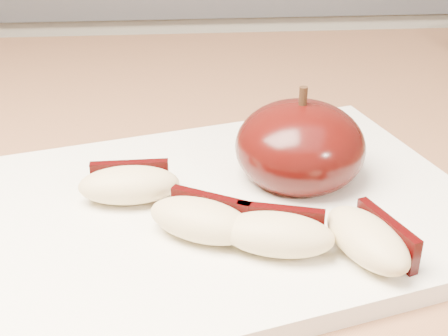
{
  "coord_description": "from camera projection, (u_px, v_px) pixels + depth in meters",
  "views": [
    {
      "loc": [
        -0.06,
        0.05,
        1.12
      ],
      "look_at": [
        -0.03,
        0.39,
        0.94
      ],
      "focal_mm": 50.0,
      "sensor_mm": 36.0,
      "label": 1
    }
  ],
  "objects": [
    {
      "name": "back_cabinet",
      "position": [
        210.0,
        182.0,
        1.32
      ],
      "size": [
        2.4,
        0.62,
        0.94
      ],
      "color": "silver",
      "rests_on": "ground"
    },
    {
      "name": "cutting_board",
      "position": [
        224.0,
        211.0,
        0.4
      ],
      "size": [
        0.37,
        0.31,
        0.01
      ],
      "primitive_type": "cube",
      "rotation": [
        0.0,
        0.0,
        0.26
      ],
      "color": "white",
      "rests_on": "island_counter"
    },
    {
      "name": "apple_half",
      "position": [
        300.0,
        147.0,
        0.42
      ],
      "size": [
        0.1,
        0.1,
        0.07
      ],
      "rotation": [
        0.0,
        0.0,
        -0.11
      ],
      "color": "black",
      "rests_on": "cutting_board"
    },
    {
      "name": "apple_wedge_a",
      "position": [
        129.0,
        184.0,
        0.4
      ],
      "size": [
        0.06,
        0.03,
        0.02
      ],
      "rotation": [
        0.0,
        0.0,
        0.02
      ],
      "color": "#CAB380",
      "rests_on": "cutting_board"
    },
    {
      "name": "apple_wedge_b",
      "position": [
        202.0,
        219.0,
        0.36
      ],
      "size": [
        0.07,
        0.06,
        0.02
      ],
      "rotation": [
        0.0,
        0.0,
        -0.51
      ],
      "color": "#CAB380",
      "rests_on": "cutting_board"
    },
    {
      "name": "apple_wedge_c",
      "position": [
        278.0,
        233.0,
        0.35
      ],
      "size": [
        0.07,
        0.05,
        0.02
      ],
      "rotation": [
        0.0,
        0.0,
        -0.28
      ],
      "color": "#CAB380",
      "rests_on": "cutting_board"
    },
    {
      "name": "apple_wedge_d",
      "position": [
        369.0,
        239.0,
        0.34
      ],
      "size": [
        0.05,
        0.07,
        0.02
      ],
      "rotation": [
        0.0,
        0.0,
        -1.22
      ],
      "color": "#CAB380",
      "rests_on": "cutting_board"
    }
  ]
}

